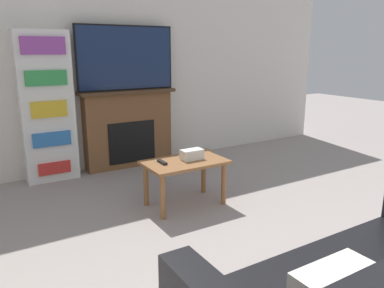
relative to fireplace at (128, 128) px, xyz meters
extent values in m
cube|color=silver|center=(0.04, 0.14, 0.84)|extent=(6.81, 0.06, 2.70)
cube|color=brown|center=(0.00, 0.00, -0.02)|extent=(1.15, 0.22, 0.97)
cube|color=black|center=(0.00, -0.11, -0.16)|extent=(0.63, 0.01, 0.54)
cube|color=#4C331E|center=(0.00, -0.02, 0.48)|extent=(1.25, 0.28, 0.04)
cube|color=black|center=(0.00, -0.02, 0.90)|extent=(1.26, 0.03, 0.80)
cube|color=#19284C|center=(0.00, -0.03, 0.90)|extent=(1.23, 0.01, 0.76)
cube|color=brown|center=(-0.02, -1.52, -0.07)|extent=(0.80, 0.49, 0.03)
cylinder|color=brown|center=(-0.36, -1.70, -0.30)|extent=(0.05, 0.05, 0.43)
cylinder|color=brown|center=(0.32, -1.70, -0.30)|extent=(0.05, 0.05, 0.43)
cylinder|color=brown|center=(-0.36, -1.33, -0.30)|extent=(0.05, 0.05, 0.43)
cylinder|color=brown|center=(0.32, -1.33, -0.30)|extent=(0.05, 0.05, 0.43)
cube|color=white|center=(0.06, -1.51, 0.00)|extent=(0.22, 0.12, 0.10)
cube|color=black|center=(-0.25, -1.48, -0.04)|extent=(0.04, 0.15, 0.02)
cube|color=white|center=(-1.00, -0.02, 0.35)|extent=(0.59, 0.26, 1.73)
cube|color=red|center=(-1.00, -0.16, -0.34)|extent=(0.36, 0.03, 0.14)
cube|color=#2D70B7|center=(-1.00, -0.16, 0.01)|extent=(0.42, 0.03, 0.16)
cube|color=gold|center=(-1.00, -0.16, 0.35)|extent=(0.39, 0.03, 0.18)
cube|color=green|center=(-1.00, -0.16, 0.70)|extent=(0.44, 0.03, 0.17)
cube|color=purple|center=(-1.00, -0.16, 1.05)|extent=(0.46, 0.03, 0.19)
cylinder|color=tan|center=(0.83, -0.46, -0.42)|extent=(0.37, 0.37, 0.19)
camera|label=1|loc=(-1.79, -4.56, 1.00)|focal=35.00mm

